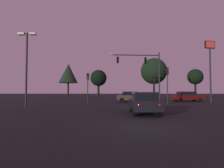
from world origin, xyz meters
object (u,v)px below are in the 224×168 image
store_sign_illuminated (210,58)px  tree_left_far (98,78)px  car_nearside_lane (144,102)px  car_crossing_right (130,97)px  traffic_signal_mast_arm (145,67)px  car_crossing_left (187,96)px  parking_lot_lamp_post (27,59)px  traffic_light_corner_left (88,82)px  traffic_light_corner_right (167,78)px  tree_behind_sign (195,77)px  tree_center_horizon (68,73)px  traffic_light_median (154,84)px  tree_right_cluster (154,71)px

store_sign_illuminated → tree_left_far: 27.03m
car_nearside_lane → car_crossing_right: (0.25, 13.74, -0.00)m
traffic_signal_mast_arm → car_crossing_left: size_ratio=1.58×
parking_lot_lamp_post → traffic_signal_mast_arm: bearing=35.6°
car_nearside_lane → car_crossing_right: bearing=89.0°
traffic_light_corner_left → car_crossing_right: (5.93, 2.46, -2.06)m
traffic_light_corner_right → traffic_light_corner_left: bearing=172.7°
traffic_light_corner_right → car_nearside_lane: traffic_light_corner_right is taller
traffic_signal_mast_arm → tree_behind_sign: (12.43, 11.86, -0.54)m
traffic_light_corner_right → tree_left_far: size_ratio=0.66×
traffic_light_corner_left → tree_center_horizon: size_ratio=0.45×
traffic_light_corner_right → tree_center_horizon: 32.20m
traffic_light_corner_left → car_crossing_left: (14.62, 3.55, -2.05)m
car_nearside_lane → tree_center_horizon: (-14.48, 35.74, 5.54)m
parking_lot_lamp_post → tree_behind_sign: size_ratio=1.16×
traffic_light_median → store_sign_illuminated: store_sign_illuminated is taller
traffic_light_corner_right → car_crossing_right: bearing=139.0°
traffic_light_corner_right → tree_behind_sign: 18.21m
tree_behind_sign → traffic_light_corner_left: bearing=-146.0°
traffic_signal_mast_arm → traffic_light_median: (2.16, 4.05, -2.37)m
tree_center_horizon → tree_left_far: bearing=-21.2°
traffic_light_median → traffic_light_corner_left: bearing=-149.6°
car_nearside_lane → traffic_light_median: bearing=75.5°
tree_behind_sign → car_crossing_right: bearing=-142.0°
traffic_light_corner_right → traffic_light_median: bearing=91.0°
traffic_signal_mast_arm → traffic_light_corner_right: 4.34m
traffic_light_corner_left → store_sign_illuminated: bearing=0.1°
car_nearside_lane → parking_lot_lamp_post: size_ratio=0.63×
store_sign_illuminated → car_crossing_right: bearing=166.8°
car_nearside_lane → tree_behind_sign: size_ratio=0.73×
tree_left_far → tree_behind_sign: bearing=-19.7°
traffic_light_corner_left → tree_right_cluster: size_ratio=0.47×
tree_behind_sign → tree_right_cluster: bearing=178.3°
traffic_signal_mast_arm → parking_lot_lamp_post: 15.70m
tree_right_cluster → tree_center_horizon: bearing=153.2°
traffic_light_corner_right → tree_left_far: (-10.65, 22.50, 1.59)m
car_crossing_right → tree_right_cluster: size_ratio=0.48×
traffic_light_corner_right → parking_lot_lamp_post: parking_lot_lamp_post is taller
car_crossing_right → store_sign_illuminated: store_sign_illuminated is taller
traffic_light_corner_left → traffic_light_median: (10.13, 5.94, -0.14)m
traffic_light_corner_left → parking_lot_lamp_post: parking_lot_lamp_post is taller
traffic_light_median → tree_right_cluster: tree_right_cluster is taller
car_crossing_left → parking_lot_lamp_post: 22.53m
traffic_light_corner_left → tree_center_horizon: (-8.79, 24.46, 3.49)m
store_sign_illuminated → traffic_signal_mast_arm: bearing=167.4°
parking_lot_lamp_post → tree_right_cluster: bearing=51.9°
car_crossing_left → parking_lot_lamp_post: (-19.41, -10.79, 3.82)m
car_nearside_lane → tree_right_cluster: 26.51m
parking_lot_lamp_post → tree_left_far: size_ratio=1.04×
tree_behind_sign → tree_right_cluster: tree_right_cluster is taller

